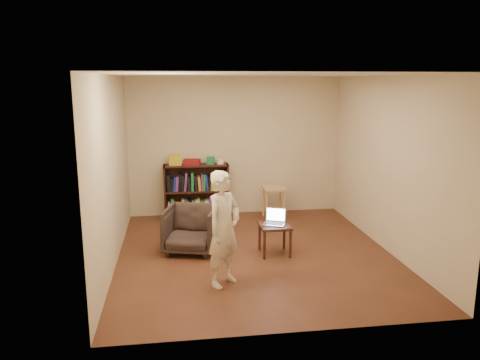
{
  "coord_description": "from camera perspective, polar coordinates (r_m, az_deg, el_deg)",
  "views": [
    {
      "loc": [
        -1.15,
        -6.48,
        2.51
      ],
      "look_at": [
        -0.18,
        0.35,
        1.05
      ],
      "focal_mm": 35.0,
      "sensor_mm": 36.0,
      "label": 1
    }
  ],
  "objects": [
    {
      "name": "box_white",
      "position": [
        8.73,
        -2.48,
        2.24
      ],
      "size": [
        0.13,
        0.13,
        0.08
      ],
      "primitive_type": "cube",
      "rotation": [
        0.0,
        0.0,
        0.26
      ],
      "color": "white",
      "rests_on": "bookshelf"
    },
    {
      "name": "box_yellow",
      "position": [
        8.68,
        -7.91,
        2.43
      ],
      "size": [
        0.23,
        0.17,
        0.19
      ],
      "primitive_type": "cube",
      "rotation": [
        0.0,
        0.0,
        0.01
      ],
      "color": "gold",
      "rests_on": "bookshelf"
    },
    {
      "name": "floor",
      "position": [
        7.04,
        1.84,
        -8.96
      ],
      "size": [
        4.5,
        4.5,
        0.0
      ],
      "primitive_type": "plane",
      "color": "#402414",
      "rests_on": "ground"
    },
    {
      "name": "side_table",
      "position": [
        6.93,
        4.26,
        -6.05
      ],
      "size": [
        0.44,
        0.44,
        0.45
      ],
      "color": "black",
      "rests_on": "floor"
    },
    {
      "name": "wall_right",
      "position": [
        7.3,
        17.57,
        1.83
      ],
      "size": [
        0.0,
        4.5,
        4.5
      ],
      "primitive_type": "plane",
      "rotation": [
        1.57,
        0.0,
        -1.57
      ],
      "color": "beige",
      "rests_on": "floor"
    },
    {
      "name": "red_cloth",
      "position": [
        8.68,
        -5.87,
        2.19
      ],
      "size": [
        0.33,
        0.27,
        0.1
      ],
      "primitive_type": "cube",
      "rotation": [
        0.0,
        0.0,
        -0.17
      ],
      "color": "maroon",
      "rests_on": "bookshelf"
    },
    {
      "name": "person",
      "position": [
        5.81,
        -1.99,
        -5.95
      ],
      "size": [
        0.62,
        0.62,
        1.46
      ],
      "primitive_type": "imported",
      "rotation": [
        0.0,
        0.0,
        0.77
      ],
      "color": "beige",
      "rests_on": "floor"
    },
    {
      "name": "laptop",
      "position": [
        6.93,
        4.27,
        -4.9
      ],
      "size": [
        0.38,
        0.35,
        0.23
      ],
      "rotation": [
        0.0,
        0.0,
        -0.41
      ],
      "color": "#A8A9AD",
      "rests_on": "side_table"
    },
    {
      "name": "box_green",
      "position": [
        8.7,
        -3.62,
        2.37
      ],
      "size": [
        0.16,
        0.16,
        0.14
      ],
      "primitive_type": "cube",
      "rotation": [
        0.0,
        0.0,
        -0.21
      ],
      "color": "#1E723C",
      "rests_on": "bookshelf"
    },
    {
      "name": "ceiling",
      "position": [
        6.58,
        2.0,
        12.7
      ],
      "size": [
        4.5,
        4.5,
        0.0
      ],
      "primitive_type": "plane",
      "color": "silver",
      "rests_on": "wall_back"
    },
    {
      "name": "armchair",
      "position": [
        7.06,
        -6.02,
        -6.0
      ],
      "size": [
        0.91,
        0.92,
        0.69
      ],
      "primitive_type": "imported",
      "rotation": [
        0.0,
        0.0,
        -0.27
      ],
      "color": "#332722",
      "rests_on": "floor"
    },
    {
      "name": "bookshelf",
      "position": [
        8.83,
        -5.33,
        -1.68
      ],
      "size": [
        1.2,
        0.3,
        1.0
      ],
      "color": "black",
      "rests_on": "floor"
    },
    {
      "name": "wall_left",
      "position": [
        6.65,
        -15.33,
        1.01
      ],
      "size": [
        0.0,
        4.5,
        4.5
      ],
      "primitive_type": "plane",
      "rotation": [
        1.57,
        0.0,
        1.57
      ],
      "color": "beige",
      "rests_on": "floor"
    },
    {
      "name": "wall_back",
      "position": [
        8.89,
        -0.61,
        4.11
      ],
      "size": [
        4.0,
        0.0,
        4.0
      ],
      "primitive_type": "plane",
      "rotation": [
        1.57,
        0.0,
        0.0
      ],
      "color": "beige",
      "rests_on": "floor"
    },
    {
      "name": "stool",
      "position": [
        8.69,
        4.15,
        -1.6
      ],
      "size": [
        0.41,
        0.41,
        0.6
      ],
      "color": "tan",
      "rests_on": "floor"
    }
  ]
}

